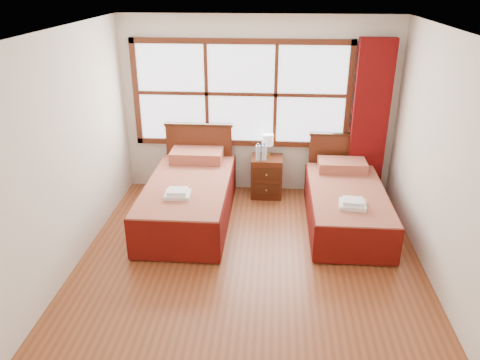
{
  "coord_description": "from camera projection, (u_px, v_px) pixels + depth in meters",
  "views": [
    {
      "loc": [
        0.23,
        -4.45,
        3.1
      ],
      "look_at": [
        -0.15,
        0.7,
        0.81
      ],
      "focal_mm": 35.0,
      "sensor_mm": 36.0,
      "label": 1
    }
  ],
  "objects": [
    {
      "name": "towels_left",
      "position": [
        178.0,
        193.0,
        5.77
      ],
      "size": [
        0.32,
        0.29,
        0.09
      ],
      "rotation": [
        0.0,
        0.0,
        0.05
      ],
      "color": "white",
      "rests_on": "bed_left"
    },
    {
      "name": "bottle_near",
      "position": [
        258.0,
        153.0,
        6.76
      ],
      "size": [
        0.07,
        0.07,
        0.25
      ],
      "color": "silver",
      "rests_on": "nightstand"
    },
    {
      "name": "floor",
      "position": [
        249.0,
        270.0,
        5.33
      ],
      "size": [
        4.5,
        4.5,
        0.0
      ],
      "primitive_type": "plane",
      "color": "brown",
      "rests_on": "ground"
    },
    {
      "name": "bed_left",
      "position": [
        190.0,
        196.0,
        6.35
      ],
      "size": [
        1.09,
        2.12,
        1.06
      ],
      "color": "#37190B",
      "rests_on": "floor"
    },
    {
      "name": "window",
      "position": [
        241.0,
        94.0,
        6.75
      ],
      "size": [
        3.16,
        0.06,
        1.56
      ],
      "color": "white",
      "rests_on": "wall_back"
    },
    {
      "name": "bed_right",
      "position": [
        346.0,
        203.0,
        6.22
      ],
      "size": [
        0.99,
        2.01,
        0.96
      ],
      "color": "#37190B",
      "rests_on": "floor"
    },
    {
      "name": "wall_left",
      "position": [
        61.0,
        159.0,
        4.94
      ],
      "size": [
        0.0,
        4.5,
        4.5
      ],
      "primitive_type": "plane",
      "rotation": [
        1.57,
        0.0,
        1.57
      ],
      "color": "silver",
      "rests_on": "floor"
    },
    {
      "name": "ceiling",
      "position": [
        251.0,
        33.0,
        4.28
      ],
      "size": [
        4.5,
        4.5,
        0.0
      ],
      "primitive_type": "plane",
      "rotation": [
        3.14,
        0.0,
        0.0
      ],
      "color": "white",
      "rests_on": "wall_back"
    },
    {
      "name": "bottle_far",
      "position": [
        264.0,
        152.0,
        6.76
      ],
      "size": [
        0.07,
        0.07,
        0.26
      ],
      "color": "silver",
      "rests_on": "nightstand"
    },
    {
      "name": "towels_right",
      "position": [
        353.0,
        203.0,
        5.64
      ],
      "size": [
        0.35,
        0.31,
        0.09
      ],
      "rotation": [
        0.0,
        0.0,
        -0.11
      ],
      "color": "white",
      "rests_on": "bed_right"
    },
    {
      "name": "nightstand",
      "position": [
        267.0,
        177.0,
        7.01
      ],
      "size": [
        0.46,
        0.45,
        0.61
      ],
      "color": "#4F2211",
      "rests_on": "floor"
    },
    {
      "name": "wall_back",
      "position": [
        258.0,
        107.0,
        6.85
      ],
      "size": [
        4.0,
        0.0,
        4.0
      ],
      "primitive_type": "plane",
      "rotation": [
        1.57,
        0.0,
        0.0
      ],
      "color": "silver",
      "rests_on": "floor"
    },
    {
      "name": "wall_right",
      "position": [
        449.0,
        170.0,
        4.67
      ],
      "size": [
        0.0,
        4.5,
        4.5
      ],
      "primitive_type": "plane",
      "rotation": [
        1.57,
        0.0,
        -1.57
      ],
      "color": "silver",
      "rests_on": "floor"
    },
    {
      "name": "curtain",
      "position": [
        370.0,
        121.0,
        6.67
      ],
      "size": [
        0.5,
        0.16,
        2.3
      ],
      "primitive_type": "cube",
      "color": "#660A0A",
      "rests_on": "wall_back"
    },
    {
      "name": "lamp",
      "position": [
        268.0,
        140.0,
        6.89
      ],
      "size": [
        0.17,
        0.17,
        0.33
      ],
      "color": "gold",
      "rests_on": "nightstand"
    }
  ]
}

